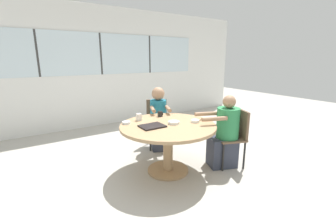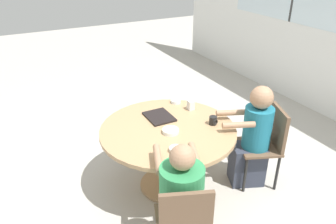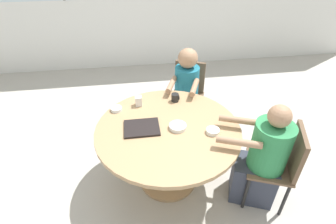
# 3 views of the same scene
# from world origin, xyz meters

# --- Properties ---
(ground_plane) EXTENTS (16.00, 16.00, 0.00)m
(ground_plane) POSITION_xyz_m (0.00, 0.00, 0.00)
(ground_plane) COLOR #B2ADA3
(dining_table) EXTENTS (1.35, 1.35, 0.72)m
(dining_table) POSITION_xyz_m (0.00, 0.00, 0.57)
(dining_table) COLOR tan
(dining_table) RESTS_ON ground_plane
(chair_for_woman_green_shirt) EXTENTS (0.52, 0.52, 0.87)m
(chair_for_woman_green_shirt) POSITION_xyz_m (0.98, -0.38, 0.52)
(chair_for_woman_green_shirt) COLOR brown
(chair_for_woman_green_shirt) RESTS_ON ground_plane
(chair_for_man_blue_shirt) EXTENTS (0.52, 0.52, 0.87)m
(chair_for_man_blue_shirt) POSITION_xyz_m (0.40, 0.97, 0.52)
(chair_for_man_blue_shirt) COLOR brown
(chair_for_man_blue_shirt) RESTS_ON ground_plane
(person_woman_green_shirt) EXTENTS (0.68, 0.53, 1.10)m
(person_woman_green_shirt) POSITION_xyz_m (0.82, -0.32, 0.49)
(person_woman_green_shirt) COLOR #333847
(person_woman_green_shirt) RESTS_ON ground_plane
(person_man_blue_shirt) EXTENTS (0.47, 0.59, 1.13)m
(person_man_blue_shirt) POSITION_xyz_m (0.34, 0.82, 0.52)
(person_man_blue_shirt) COLOR #333847
(person_man_blue_shirt) RESTS_ON ground_plane
(food_tray_dark) EXTENTS (0.32, 0.26, 0.02)m
(food_tray_dark) POSITION_xyz_m (-0.24, 0.02, 0.73)
(food_tray_dark) COLOR black
(food_tray_dark) RESTS_ON dining_table
(coffee_mug) EXTENTS (0.08, 0.08, 0.09)m
(coffee_mug) POSITION_xyz_m (0.14, 0.44, 0.76)
(coffee_mug) COLOR black
(coffee_mug) RESTS_ON dining_table
(milk_carton_small) EXTENTS (0.07, 0.07, 0.10)m
(milk_carton_small) POSITION_xyz_m (-0.25, 0.41, 0.77)
(milk_carton_small) COLOR silver
(milk_carton_small) RESTS_ON dining_table
(bowl_white_shallow) EXTENTS (0.11, 0.11, 0.03)m
(bowl_white_shallow) POSITION_xyz_m (-0.48, 0.35, 0.73)
(bowl_white_shallow) COLOR silver
(bowl_white_shallow) RESTS_ON dining_table
(bowl_cereal) EXTENTS (0.16, 0.16, 0.04)m
(bowl_cereal) POSITION_xyz_m (0.09, -0.02, 0.73)
(bowl_cereal) COLOR white
(bowl_cereal) RESTS_ON dining_table
(bowl_fruit) EXTENTS (0.12, 0.12, 0.04)m
(bowl_fruit) POSITION_xyz_m (0.39, -0.13, 0.73)
(bowl_fruit) COLOR white
(bowl_fruit) RESTS_ON dining_table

